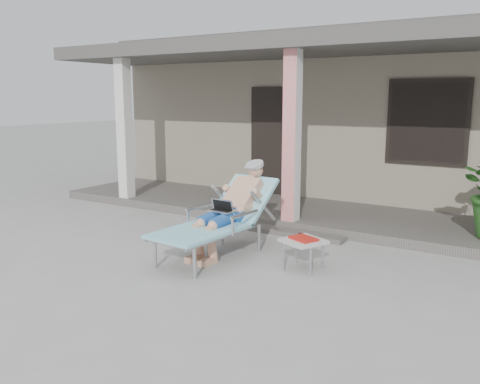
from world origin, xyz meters
The scene contains 7 objects.
ground centered at (0.00, 0.00, 0.00)m, with size 60.00×60.00×0.00m, color #9E9E99.
house centered at (0.00, 6.50, 1.67)m, with size 10.40×5.40×3.30m.
porch_deck centered at (0.00, 3.00, 0.07)m, with size 10.00×2.00×0.15m, color #605B56.
porch_overhang centered at (0.00, 2.95, 2.79)m, with size 10.00×2.30×2.85m.
porch_step centered at (0.00, 1.85, 0.04)m, with size 2.00×0.30×0.07m, color #605B56.
lounger centered at (-0.18, 0.55, 0.79)m, with size 0.90×2.02×1.28m.
side_table centered at (0.97, 0.52, 0.34)m, with size 0.59×0.59×0.40m.
Camera 1 is at (3.42, -4.89, 2.06)m, focal length 38.00 mm.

